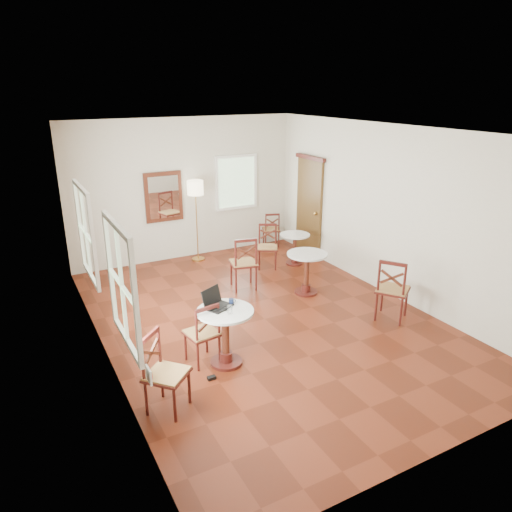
{
  "coord_description": "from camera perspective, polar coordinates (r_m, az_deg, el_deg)",
  "views": [
    {
      "loc": [
        -3.42,
        -6.08,
        3.6
      ],
      "look_at": [
        0.0,
        0.3,
        1.0
      ],
      "focal_mm": 33.42,
      "sensor_mm": 36.0,
      "label": 1
    }
  ],
  "objects": [
    {
      "name": "chair_near_a",
      "position": [
        6.55,
        -6.4,
        -9.16
      ],
      "size": [
        0.47,
        0.47,
        0.9
      ],
      "rotation": [
        0.0,
        0.0,
        3.29
      ],
      "color": "#491712",
      "rests_on": "ground"
    },
    {
      "name": "navy_mug",
      "position": [
        6.47,
        -2.95,
        -5.45
      ],
      "size": [
        0.1,
        0.07,
        0.08
      ],
      "color": "#101A38",
      "rests_on": "cafe_table_near"
    },
    {
      "name": "ground",
      "position": [
        7.85,
        1.05,
        -7.55
      ],
      "size": [
        7.0,
        7.0,
        0.0
      ],
      "primitive_type": "plane",
      "color": "#5E2010",
      "rests_on": "ground"
    },
    {
      "name": "cafe_table_mid",
      "position": [
        8.65,
        6.09,
        -1.52
      ],
      "size": [
        0.73,
        0.73,
        0.77
      ],
      "color": "#491712",
      "rests_on": "ground"
    },
    {
      "name": "room_shell",
      "position": [
        7.39,
        -0.32,
        6.37
      ],
      "size": [
        5.02,
        7.02,
        3.01
      ],
      "color": "beige",
      "rests_on": "ground"
    },
    {
      "name": "cafe_table_back",
      "position": [
        10.08,
        4.64,
        1.25
      ],
      "size": [
        0.63,
        0.63,
        0.66
      ],
      "color": "#491712",
      "rests_on": "ground"
    },
    {
      "name": "water_glass",
      "position": [
        6.21,
        -3.15,
        -6.42
      ],
      "size": [
        0.07,
        0.07,
        0.11
      ],
      "primitive_type": "cylinder",
      "color": "white",
      "rests_on": "cafe_table_near"
    },
    {
      "name": "chair_back_a",
      "position": [
        11.22,
        1.84,
        3.22
      ],
      "size": [
        0.48,
        0.48,
        0.82
      ],
      "rotation": [
        0.0,
        0.0,
        2.8
      ],
      "color": "#491712",
      "rests_on": "ground"
    },
    {
      "name": "floor_lamp",
      "position": [
        10.1,
        -7.26,
        7.47
      ],
      "size": [
        0.34,
        0.34,
        1.74
      ],
      "color": "#BF8C3F",
      "rests_on": "ground"
    },
    {
      "name": "mouse",
      "position": [
        6.31,
        -3.77,
        -6.37
      ],
      "size": [
        0.11,
        0.08,
        0.04
      ],
      "primitive_type": "ellipsoid",
      "rotation": [
        0.0,
        0.0,
        0.2
      ],
      "color": "black",
      "rests_on": "cafe_table_near"
    },
    {
      "name": "chair_back_b",
      "position": [
        9.87,
        1.39,
        1.14
      ],
      "size": [
        0.57,
        0.57,
        0.9
      ],
      "rotation": [
        0.0,
        0.0,
        -0.52
      ],
      "color": "#491712",
      "rests_on": "ground"
    },
    {
      "name": "chair_mid_a",
      "position": [
        8.8,
        -1.47,
        -0.82
      ],
      "size": [
        0.56,
        0.56,
        1.02
      ],
      "rotation": [
        0.0,
        0.0,
        2.93
      ],
      "color": "#491712",
      "rests_on": "ground"
    },
    {
      "name": "laptop",
      "position": [
        6.41,
        -4.85,
        -5.55
      ],
      "size": [
        0.44,
        0.41,
        0.25
      ],
      "rotation": [
        0.0,
        0.0,
        0.47
      ],
      "color": "black",
      "rests_on": "cafe_table_near"
    },
    {
      "name": "chair_near_b",
      "position": [
        5.73,
        -10.88,
        -13.6
      ],
      "size": [
        0.63,
        0.63,
        0.97
      ],
      "rotation": [
        0.0,
        0.0,
        0.75
      ],
      "color": "#491712",
      "rests_on": "ground"
    },
    {
      "name": "power_adapter",
      "position": [
        6.4,
        -5.34,
        -14.32
      ],
      "size": [
        0.11,
        0.07,
        0.04
      ],
      "primitive_type": "cube",
      "color": "black",
      "rests_on": "ground"
    },
    {
      "name": "cafe_table_near",
      "position": [
        6.46,
        -3.66,
        -8.95
      ],
      "size": [
        0.76,
        0.76,
        0.81
      ],
      "color": "#491712",
      "rests_on": "ground"
    },
    {
      "name": "chair_mid_b",
      "position": [
        7.94,
        16.02,
        -3.87
      ],
      "size": [
        0.67,
        0.67,
        1.05
      ],
      "rotation": [
        0.0,
        0.0,
        2.17
      ],
      "color": "#491712",
      "rests_on": "ground"
    }
  ]
}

